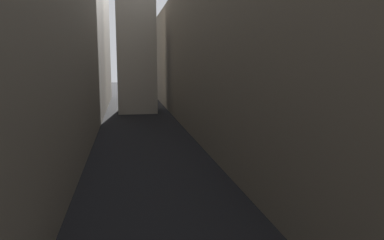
{
  "coord_description": "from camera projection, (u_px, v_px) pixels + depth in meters",
  "views": [
    {
      "loc": [
        -1.98,
        8.13,
        8.41
      ],
      "look_at": [
        0.0,
        19.11,
        6.69
      ],
      "focal_mm": 34.44,
      "sensor_mm": 36.0,
      "label": 1
    }
  ],
  "objects": [
    {
      "name": "building_block_left",
      "position": [
        12.0,
        27.0,
        38.15
      ],
      "size": [
        15.84,
        108.0,
        24.4
      ],
      "primitive_type": "cube",
      "color": "#756B5B",
      "rests_on": "ground"
    },
    {
      "name": "ground_plane",
      "position": [
        145.0,
        141.0,
        40.41
      ],
      "size": [
        264.0,
        264.0,
        0.0
      ],
      "primitive_type": "plane",
      "color": "black"
    },
    {
      "name": "building_block_right",
      "position": [
        257.0,
        54.0,
        43.24
      ],
      "size": [
        15.6,
        108.0,
        19.08
      ],
      "primitive_type": "cube",
      "color": "#756B5B",
      "rests_on": "ground"
    }
  ]
}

